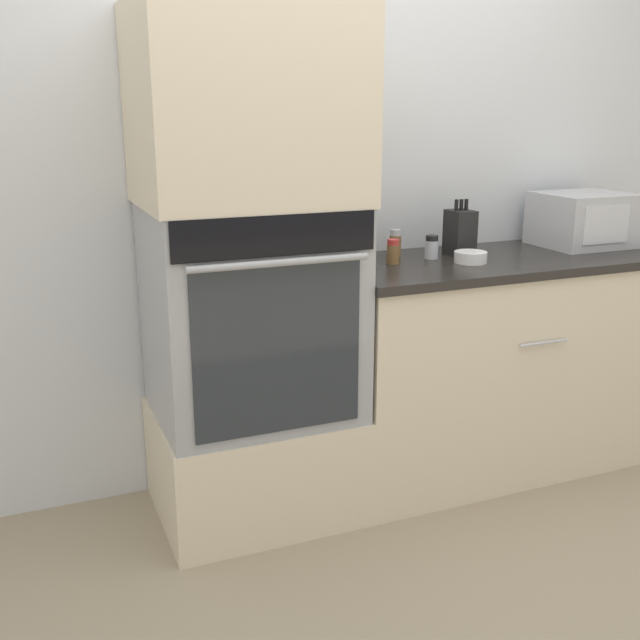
{
  "coord_description": "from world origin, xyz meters",
  "views": [
    {
      "loc": [
        -1.14,
        -2.22,
        1.51
      ],
      "look_at": [
        -0.13,
        0.21,
        0.76
      ],
      "focal_mm": 42.0,
      "sensor_mm": 36.0,
      "label": 1
    }
  ],
  "objects_px": {
    "microwave": "(583,219)",
    "condiment_jar_near": "(395,243)",
    "condiment_jar_far": "(393,252)",
    "condiment_jar_mid": "(432,247)",
    "knife_block": "(460,232)",
    "bowl": "(470,257)",
    "wall_oven": "(251,311)"
  },
  "relations": [
    {
      "from": "knife_block",
      "to": "condiment_jar_near",
      "type": "distance_m",
      "value": 0.28
    },
    {
      "from": "knife_block",
      "to": "bowl",
      "type": "relative_size",
      "value": 1.78
    },
    {
      "from": "condiment_jar_mid",
      "to": "knife_block",
      "type": "bearing_deg",
      "value": 10.32
    },
    {
      "from": "microwave",
      "to": "condiment_jar_near",
      "type": "distance_m",
      "value": 0.89
    },
    {
      "from": "microwave",
      "to": "condiment_jar_near",
      "type": "relative_size",
      "value": 3.4
    },
    {
      "from": "condiment_jar_far",
      "to": "wall_oven",
      "type": "bearing_deg",
      "value": -176.18
    },
    {
      "from": "wall_oven",
      "to": "microwave",
      "type": "height_order",
      "value": "wall_oven"
    },
    {
      "from": "wall_oven",
      "to": "condiment_jar_far",
      "type": "distance_m",
      "value": 0.62
    },
    {
      "from": "wall_oven",
      "to": "knife_block",
      "type": "xyz_separation_m",
      "value": [
        0.94,
        0.1,
        0.22
      ]
    },
    {
      "from": "condiment_jar_near",
      "to": "condiment_jar_far",
      "type": "relative_size",
      "value": 1.16
    },
    {
      "from": "knife_block",
      "to": "condiment_jar_near",
      "type": "xyz_separation_m",
      "value": [
        -0.27,
        0.07,
        -0.04
      ]
    },
    {
      "from": "condiment_jar_far",
      "to": "bowl",
      "type": "bearing_deg",
      "value": -18.56
    },
    {
      "from": "bowl",
      "to": "condiment_jar_far",
      "type": "distance_m",
      "value": 0.31
    },
    {
      "from": "condiment_jar_near",
      "to": "condiment_jar_mid",
      "type": "bearing_deg",
      "value": -38.31
    },
    {
      "from": "microwave",
      "to": "knife_block",
      "type": "bearing_deg",
      "value": 178.22
    },
    {
      "from": "microwave",
      "to": "condiment_jar_near",
      "type": "xyz_separation_m",
      "value": [
        -0.89,
        0.08,
        -0.06
      ]
    },
    {
      "from": "knife_block",
      "to": "condiment_jar_far",
      "type": "height_order",
      "value": "knife_block"
    },
    {
      "from": "condiment_jar_near",
      "to": "condiment_jar_far",
      "type": "xyz_separation_m",
      "value": [
        -0.08,
        -0.13,
        -0.01
      ]
    },
    {
      "from": "wall_oven",
      "to": "knife_block",
      "type": "distance_m",
      "value": 0.97
    },
    {
      "from": "knife_block",
      "to": "bowl",
      "type": "bearing_deg",
      "value": -107.23
    },
    {
      "from": "condiment_jar_near",
      "to": "bowl",
      "type": "bearing_deg",
      "value": -46.04
    },
    {
      "from": "wall_oven",
      "to": "condiment_jar_near",
      "type": "relative_size",
      "value": 6.92
    },
    {
      "from": "condiment_jar_far",
      "to": "microwave",
      "type": "bearing_deg",
      "value": 2.45
    },
    {
      "from": "microwave",
      "to": "condiment_jar_near",
      "type": "height_order",
      "value": "microwave"
    },
    {
      "from": "condiment_jar_mid",
      "to": "condiment_jar_far",
      "type": "xyz_separation_m",
      "value": [
        -0.19,
        -0.03,
        0.0
      ]
    },
    {
      "from": "condiment_jar_near",
      "to": "knife_block",
      "type": "bearing_deg",
      "value": -13.76
    },
    {
      "from": "condiment_jar_near",
      "to": "condiment_jar_mid",
      "type": "distance_m",
      "value": 0.15
    },
    {
      "from": "microwave",
      "to": "bowl",
      "type": "relative_size",
      "value": 2.96
    },
    {
      "from": "microwave",
      "to": "condiment_jar_mid",
      "type": "height_order",
      "value": "microwave"
    },
    {
      "from": "wall_oven",
      "to": "condiment_jar_far",
      "type": "relative_size",
      "value": 8.04
    },
    {
      "from": "wall_oven",
      "to": "condiment_jar_far",
      "type": "bearing_deg",
      "value": 3.82
    },
    {
      "from": "microwave",
      "to": "wall_oven",
      "type": "bearing_deg",
      "value": -177.03
    }
  ]
}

